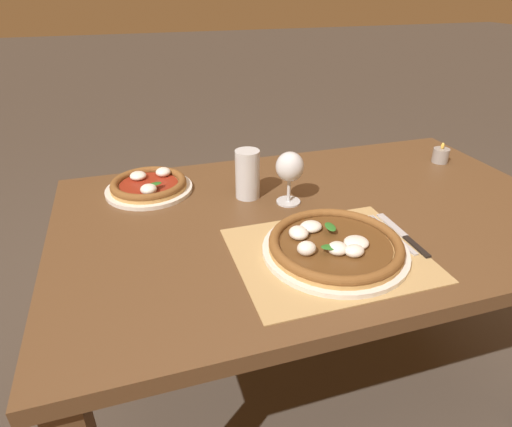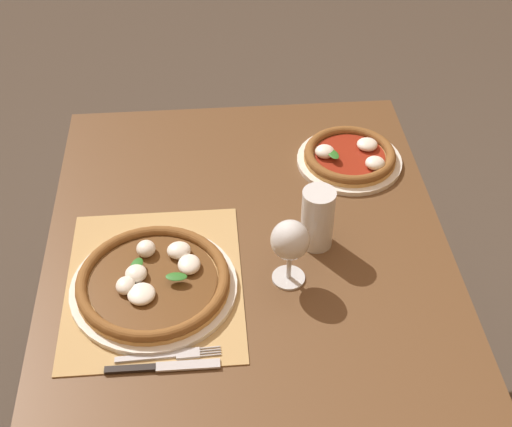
# 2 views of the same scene
# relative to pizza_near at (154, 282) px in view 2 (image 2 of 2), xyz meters

# --- Properties ---
(dining_table) EXTENTS (1.43, 0.89, 0.74)m
(dining_table) POSITION_rel_pizza_near_xyz_m (0.05, 0.20, -0.12)
(dining_table) COLOR brown
(dining_table) RESTS_ON ground
(paper_placemat) EXTENTS (0.44, 0.37, 0.00)m
(paper_placemat) POSITION_rel_pizza_near_xyz_m (-0.01, -0.00, -0.02)
(paper_placemat) COLOR tan
(paper_placemat) RESTS_ON dining_table
(pizza_near) EXTENTS (0.34, 0.34, 0.05)m
(pizza_near) POSITION_rel_pizza_near_xyz_m (0.00, 0.00, 0.00)
(pizza_near) COLOR silver
(pizza_near) RESTS_ON paper_placemat
(pizza_far) EXTENTS (0.26, 0.26, 0.05)m
(pizza_far) POSITION_rel_pizza_near_xyz_m (-0.39, 0.48, -0.00)
(pizza_far) COLOR silver
(pizza_far) RESTS_ON dining_table
(wine_glass) EXTENTS (0.08, 0.08, 0.16)m
(wine_glass) POSITION_rel_pizza_near_xyz_m (-0.01, 0.28, 0.08)
(wine_glass) COLOR silver
(wine_glass) RESTS_ON dining_table
(pint_glass) EXTENTS (0.07, 0.07, 0.15)m
(pint_glass) POSITION_rel_pizza_near_xyz_m (-0.11, 0.35, 0.05)
(pint_glass) COLOR silver
(pint_glass) RESTS_ON dining_table
(fork) EXTENTS (0.02, 0.20, 0.00)m
(fork) POSITION_rel_pizza_near_xyz_m (0.17, 0.03, -0.02)
(fork) COLOR #B7B7BC
(fork) RESTS_ON paper_placemat
(knife) EXTENTS (0.02, 0.22, 0.01)m
(knife) POSITION_rel_pizza_near_xyz_m (0.20, 0.02, -0.02)
(knife) COLOR black
(knife) RESTS_ON paper_placemat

